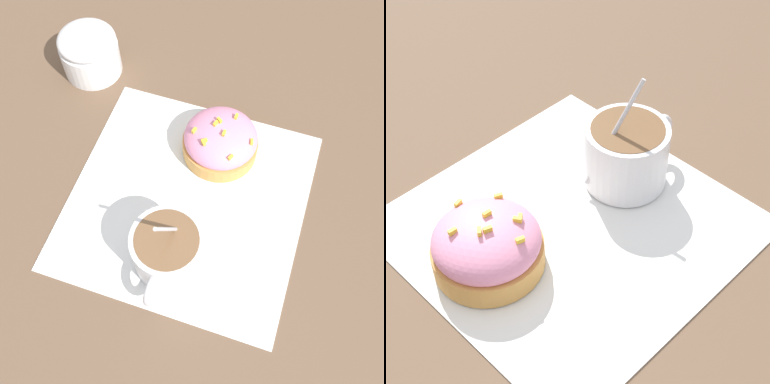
# 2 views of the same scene
# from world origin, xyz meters

# --- Properties ---
(ground_plane) EXTENTS (3.00, 3.00, 0.00)m
(ground_plane) POSITION_xyz_m (0.00, 0.00, 0.00)
(ground_plane) COLOR brown
(paper_napkin) EXTENTS (0.28, 0.28, 0.00)m
(paper_napkin) POSITION_xyz_m (0.00, 0.00, 0.00)
(paper_napkin) COLOR white
(paper_napkin) RESTS_ON ground_plane
(coffee_cup) EXTENTS (0.10, 0.08, 0.11)m
(coffee_cup) POSITION_xyz_m (-0.08, -0.01, 0.04)
(coffee_cup) COLOR white
(coffee_cup) RESTS_ON paper_napkin
(frosted_pastry) EXTENTS (0.09, 0.09, 0.05)m
(frosted_pastry) POSITION_xyz_m (0.08, -0.01, 0.02)
(frosted_pastry) COLOR #D19347
(frosted_pastry) RESTS_ON paper_napkin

